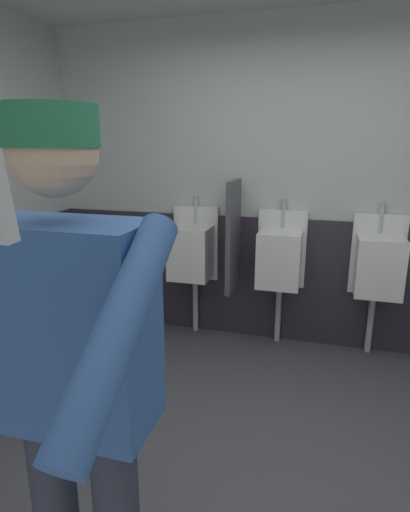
% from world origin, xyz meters
% --- Properties ---
extents(ground_plane, '(4.84, 4.17, 0.04)m').
position_xyz_m(ground_plane, '(0.00, 0.00, -0.02)').
color(ground_plane, '#4C4C51').
extents(wall_back, '(4.84, 0.12, 2.65)m').
position_xyz_m(wall_back, '(0.00, 1.85, 1.32)').
color(wall_back, silver).
rests_on(wall_back, ground_plane).
extents(wainscot_band_back, '(4.24, 0.03, 1.08)m').
position_xyz_m(wainscot_band_back, '(0.00, 1.77, 0.54)').
color(wainscot_band_back, '#2D2833').
rests_on(wainscot_band_back, ground_plane).
extents(urinal_left, '(0.40, 0.34, 1.24)m').
position_xyz_m(urinal_left, '(-0.85, 1.63, 0.78)').
color(urinal_left, white).
rests_on(urinal_left, ground_plane).
extents(urinal_middle, '(0.40, 0.34, 1.24)m').
position_xyz_m(urinal_middle, '(-0.10, 1.63, 0.78)').
color(urinal_middle, white).
rests_on(urinal_middle, ground_plane).
extents(urinal_right, '(0.40, 0.34, 1.24)m').
position_xyz_m(urinal_right, '(0.65, 1.63, 0.78)').
color(urinal_right, white).
rests_on(urinal_right, ground_plane).
extents(privacy_divider_panel, '(0.04, 0.40, 0.90)m').
position_xyz_m(privacy_divider_panel, '(-0.47, 1.56, 0.95)').
color(privacy_divider_panel, '#4C4C51').
extents(person, '(0.68, 0.60, 1.77)m').
position_xyz_m(person, '(-0.44, -0.78, 1.05)').
color(person, '#2D3342').
rests_on(person, ground_plane).
extents(trash_bin, '(0.29, 0.29, 0.72)m').
position_xyz_m(trash_bin, '(-1.82, 0.87, 0.36)').
color(trash_bin, '#38383D').
rests_on(trash_bin, ground_plane).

